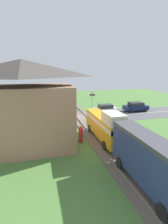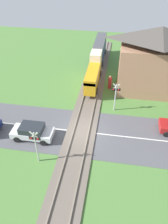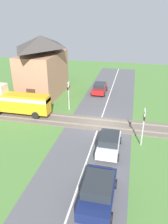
{
  "view_description": "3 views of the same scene",
  "coord_description": "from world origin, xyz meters",
  "px_view_note": "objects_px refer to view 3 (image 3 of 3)",
  "views": [
    {
      "loc": [
        5.75,
        23.65,
        6.91
      ],
      "look_at": [
        0.0,
        1.58,
        1.2
      ],
      "focal_mm": 28.0,
      "sensor_mm": 36.0,
      "label": 1
    },
    {
      "loc": [
        2.71,
        -15.06,
        14.36
      ],
      "look_at": [
        0.0,
        1.58,
        1.2
      ],
      "focal_mm": 35.0,
      "sensor_mm": 36.0,
      "label": 2
    },
    {
      "loc": [
        -19.16,
        -2.76,
        10.22
      ],
      "look_at": [
        0.0,
        1.58,
        1.2
      ],
      "focal_mm": 35.0,
      "sensor_mm": 36.0,
      "label": 3
    }
  ],
  "objects_px": {
    "crossing_signal_west_approach": "(144,123)",
    "station_building": "(43,67)",
    "car_near_crossing": "(109,142)",
    "crossing_signal_east_approach": "(69,92)",
    "car_far_side": "(100,88)",
    "car_behind_queue": "(98,190)",
    "pedestrian_by_station": "(30,102)"
  },
  "relations": [
    {
      "from": "car_near_crossing",
      "to": "crossing_signal_east_approach",
      "type": "xyz_separation_m",
      "value": [
        7.17,
        5.43,
        1.35
      ]
    },
    {
      "from": "crossing_signal_west_approach",
      "to": "pedestrian_by_station",
      "type": "height_order",
      "value": "crossing_signal_west_approach"
    },
    {
      "from": "car_far_side",
      "to": "crossing_signal_east_approach",
      "type": "relative_size",
      "value": 1.1
    },
    {
      "from": "crossing_signal_east_approach",
      "to": "station_building",
      "type": "relative_size",
      "value": 0.38
    },
    {
      "from": "car_behind_queue",
      "to": "station_building",
      "type": "height_order",
      "value": "station_building"
    },
    {
      "from": "car_far_side",
      "to": "pedestrian_by_station",
      "type": "xyz_separation_m",
      "value": [
        -7.0,
        6.97,
        0.03
      ]
    },
    {
      "from": "crossing_signal_west_approach",
      "to": "station_building",
      "type": "bearing_deg",
      "value": 52.04
    },
    {
      "from": "car_far_side",
      "to": "crossing_signal_east_approach",
      "type": "distance_m",
      "value": 6.84
    },
    {
      "from": "car_far_side",
      "to": "station_building",
      "type": "relative_size",
      "value": 0.42
    },
    {
      "from": "car_near_crossing",
      "to": "car_behind_queue",
      "type": "relative_size",
      "value": 0.96
    },
    {
      "from": "car_far_side",
      "to": "pedestrian_by_station",
      "type": "bearing_deg",
      "value": 135.12
    },
    {
      "from": "car_near_crossing",
      "to": "car_far_side",
      "type": "bearing_deg",
      "value": 12.15
    },
    {
      "from": "crossing_signal_east_approach",
      "to": "pedestrian_by_station",
      "type": "bearing_deg",
      "value": 100.22
    },
    {
      "from": "crossing_signal_west_approach",
      "to": "pedestrian_by_station",
      "type": "distance_m",
      "value": 13.44
    },
    {
      "from": "car_behind_queue",
      "to": "pedestrian_by_station",
      "type": "height_order",
      "value": "pedestrian_by_station"
    },
    {
      "from": "station_building",
      "to": "pedestrian_by_station",
      "type": "bearing_deg",
      "value": -177.48
    },
    {
      "from": "car_near_crossing",
      "to": "car_behind_queue",
      "type": "distance_m",
      "value": 5.33
    },
    {
      "from": "pedestrian_by_station",
      "to": "car_far_side",
      "type": "bearing_deg",
      "value": -44.88
    },
    {
      "from": "car_behind_queue",
      "to": "station_building",
      "type": "bearing_deg",
      "value": 31.29
    },
    {
      "from": "car_near_crossing",
      "to": "crossing_signal_east_approach",
      "type": "distance_m",
      "value": 9.1
    },
    {
      "from": "car_near_crossing",
      "to": "crossing_signal_west_approach",
      "type": "xyz_separation_m",
      "value": [
        1.39,
        -2.55,
        1.35
      ]
    },
    {
      "from": "car_behind_queue",
      "to": "crossing_signal_east_approach",
      "type": "xyz_separation_m",
      "value": [
        12.51,
        5.43,
        1.3
      ]
    },
    {
      "from": "crossing_signal_west_approach",
      "to": "station_building",
      "type": "distance_m",
      "value": 16.09
    },
    {
      "from": "crossing_signal_west_approach",
      "to": "pedestrian_by_station",
      "type": "bearing_deg",
      "value": 68.1
    },
    {
      "from": "car_near_crossing",
      "to": "car_behind_queue",
      "type": "height_order",
      "value": "car_behind_queue"
    },
    {
      "from": "crossing_signal_east_approach",
      "to": "pedestrian_by_station",
      "type": "height_order",
      "value": "crossing_signal_east_approach"
    },
    {
      "from": "crossing_signal_east_approach",
      "to": "crossing_signal_west_approach",
      "type": "bearing_deg",
      "value": -125.91
    },
    {
      "from": "car_far_side",
      "to": "station_building",
      "type": "bearing_deg",
      "value": 106.6
    },
    {
      "from": "car_far_side",
      "to": "crossing_signal_east_approach",
      "type": "bearing_deg",
      "value": 157.62
    },
    {
      "from": "car_near_crossing",
      "to": "crossing_signal_east_approach",
      "type": "relative_size",
      "value": 1.16
    },
    {
      "from": "crossing_signal_west_approach",
      "to": "crossing_signal_east_approach",
      "type": "relative_size",
      "value": 1.0
    },
    {
      "from": "pedestrian_by_station",
      "to": "crossing_signal_west_approach",
      "type": "bearing_deg",
      "value": -111.9
    }
  ]
}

